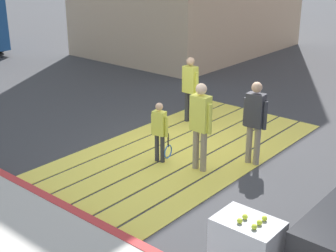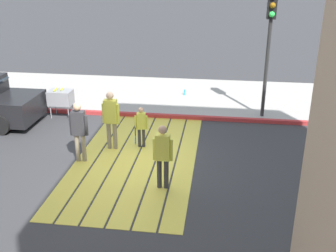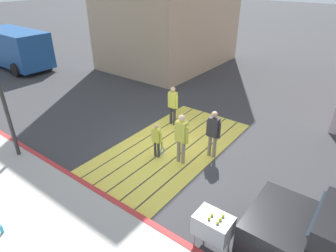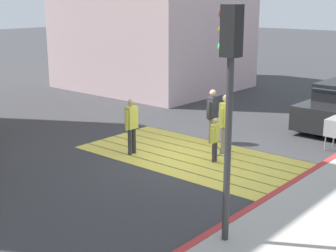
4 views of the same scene
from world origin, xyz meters
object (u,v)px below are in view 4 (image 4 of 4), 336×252
object	(u,v)px
pedestrian_adult_trailing	(226,120)
traffic_light_corner	(229,79)
pedestrian_adult_lead	(213,112)
pedestrian_child_with_racket	(215,138)
pedestrian_adult_side	(132,122)

from	to	relation	value
pedestrian_adult_trailing	traffic_light_corner	bearing A→B (deg)	123.68
pedestrian_adult_lead	pedestrian_child_with_racket	world-z (taller)	pedestrian_adult_lead
pedestrian_adult_lead	pedestrian_child_with_racket	xyz separation A→B (m)	(-1.12, 1.45, -0.28)
traffic_light_corner	pedestrian_child_with_racket	xyz separation A→B (m)	(2.80, -3.70, -2.34)
traffic_light_corner	pedestrian_adult_lead	world-z (taller)	traffic_light_corner
traffic_light_corner	pedestrian_child_with_racket	distance (m)	5.20
traffic_light_corner	pedestrian_adult_trailing	distance (m)	5.80
pedestrian_adult_trailing	pedestrian_child_with_racket	world-z (taller)	pedestrian_adult_trailing
pedestrian_adult_trailing	pedestrian_adult_side	size ratio (longest dim) A/B	1.07
pedestrian_adult_lead	pedestrian_adult_trailing	xyz separation A→B (m)	(-0.90, 0.64, 0.03)
traffic_light_corner	pedestrian_child_with_racket	size ratio (longest dim) A/B	3.42
pedestrian_adult_side	pedestrian_child_with_racket	size ratio (longest dim) A/B	1.31
traffic_light_corner	pedestrian_adult_side	size ratio (longest dim) A/B	2.61
pedestrian_adult_trailing	pedestrian_adult_lead	bearing A→B (deg)	-35.21
traffic_light_corner	pedestrian_adult_lead	distance (m)	6.79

